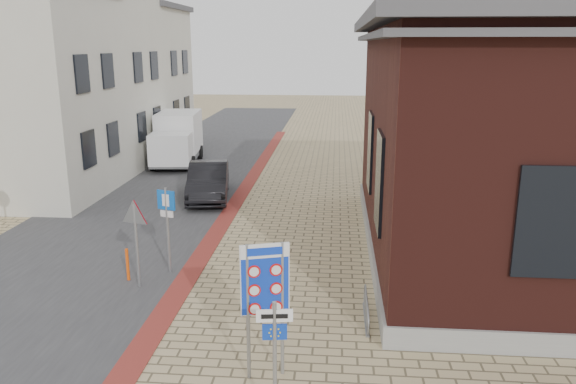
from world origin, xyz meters
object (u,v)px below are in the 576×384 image
(border_sign, at_px, (265,283))
(parking_sign, at_px, (167,216))
(box_truck, at_px, (177,138))
(bollard, at_px, (128,265))
(essen_sign, at_px, (275,345))
(sedan, at_px, (208,181))

(border_sign, bearing_deg, parking_sign, 107.88)
(box_truck, distance_m, bollard, 15.03)
(essen_sign, relative_size, parking_sign, 0.90)
(sedan, distance_m, essen_sign, 14.25)
(box_truck, bearing_deg, bollard, -85.47)
(box_truck, height_order, essen_sign, box_truck)
(bollard, bearing_deg, sedan, 87.92)
(box_truck, height_order, parking_sign, box_truck)
(sedan, relative_size, bollard, 4.90)
(sedan, bearing_deg, box_truck, 105.87)
(box_truck, relative_size, bollard, 5.84)
(essen_sign, relative_size, bollard, 2.43)
(border_sign, bearing_deg, bollard, 119.11)
(essen_sign, distance_m, parking_sign, 6.97)
(border_sign, distance_m, bollard, 5.98)
(box_truck, height_order, bollard, box_truck)
(sedan, height_order, parking_sign, parking_sign)
(sedan, relative_size, parking_sign, 1.83)
(sedan, relative_size, border_sign, 1.66)
(parking_sign, distance_m, bollard, 1.63)
(sedan, xyz_separation_m, border_sign, (3.86, -12.28, 1.17))
(essen_sign, height_order, bollard, essen_sign)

